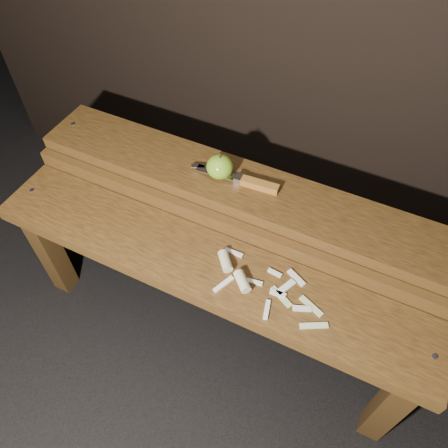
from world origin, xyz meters
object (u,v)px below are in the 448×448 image
at_px(bench_front_tier, 204,279).
at_px(bench_rear_tier, 241,206).
at_px(knife, 248,182).
at_px(apple, 220,167).

distance_m(bench_front_tier, bench_rear_tier, 0.23).
relative_size(bench_rear_tier, knife, 4.80).
bearing_deg(bench_rear_tier, bench_front_tier, -90.00).
bearing_deg(apple, knife, 1.97).
bearing_deg(bench_front_tier, knife, 86.06).
bearing_deg(apple, bench_front_tier, -74.05).
relative_size(bench_front_tier, knife, 4.80).
xyz_separation_m(bench_front_tier, knife, (0.02, 0.23, 0.16)).
bearing_deg(knife, bench_front_tier, -93.94).
bearing_deg(bench_rear_tier, apple, 176.26).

